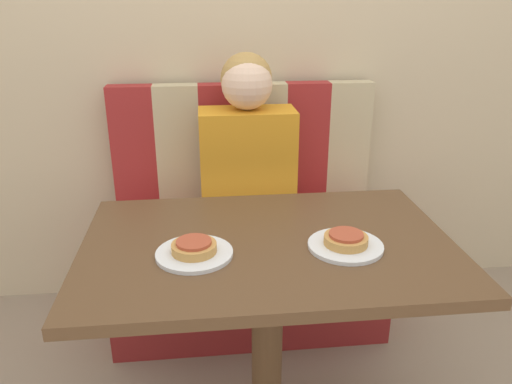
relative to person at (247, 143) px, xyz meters
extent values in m
cube|color=#C6B28E|center=(0.00, 0.32, 0.45)|extent=(7.00, 0.05, 2.60)
cube|color=maroon|center=(0.00, 0.00, -0.60)|extent=(1.17, 0.53, 0.49)
cube|color=maroon|center=(-0.49, 0.22, -0.08)|extent=(0.20, 0.09, 0.57)
cube|color=tan|center=(-0.29, 0.22, -0.08)|extent=(0.20, 0.09, 0.57)
cube|color=maroon|center=(-0.10, 0.22, -0.08)|extent=(0.20, 0.09, 0.57)
cube|color=tan|center=(0.10, 0.22, -0.08)|extent=(0.20, 0.09, 0.57)
cube|color=maroon|center=(0.29, 0.22, -0.08)|extent=(0.20, 0.09, 0.57)
cube|color=tan|center=(0.49, 0.22, -0.08)|extent=(0.20, 0.09, 0.57)
cube|color=brown|center=(0.00, -0.66, -0.13)|extent=(1.10, 0.73, 0.03)
cylinder|color=brown|center=(0.00, -0.66, -0.50)|extent=(0.10, 0.10, 0.70)
cube|color=orange|center=(0.00, 0.00, -0.11)|extent=(0.39, 0.20, 0.50)
sphere|color=beige|center=(0.00, 0.00, 0.24)|extent=(0.20, 0.20, 0.20)
sphere|color=#AD8447|center=(0.00, 0.02, 0.26)|extent=(0.21, 0.21, 0.21)
cylinder|color=white|center=(-0.22, -0.73, -0.11)|extent=(0.22, 0.22, 0.01)
cylinder|color=white|center=(0.22, -0.73, -0.11)|extent=(0.22, 0.22, 0.01)
cylinder|color=#C68E47|center=(-0.22, -0.73, -0.09)|extent=(0.13, 0.13, 0.03)
cylinder|color=#AD472D|center=(-0.22, -0.73, -0.07)|extent=(0.10, 0.10, 0.01)
cylinder|color=#C68E47|center=(0.22, -0.73, -0.09)|extent=(0.13, 0.13, 0.03)
cylinder|color=#AD472D|center=(0.22, -0.73, -0.07)|extent=(0.10, 0.10, 0.01)
camera|label=1|loc=(-0.18, -1.97, 0.57)|focal=35.00mm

